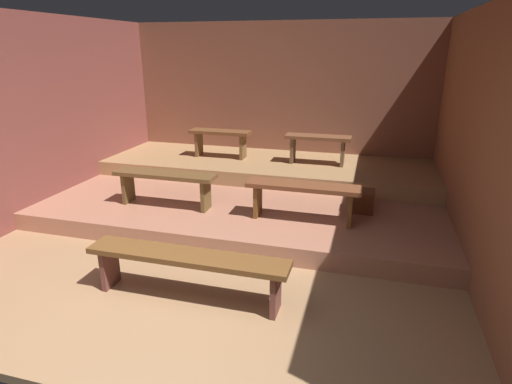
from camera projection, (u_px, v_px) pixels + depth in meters
ground at (234, 228)px, 5.54m from camera, size 6.14×5.95×0.08m
wall_back at (279, 101)px, 7.47m from camera, size 6.14×0.06×2.66m
wall_left at (47, 116)px, 5.78m from camera, size 0.06×5.95×2.66m
wall_right at (476, 137)px, 4.40m from camera, size 0.06×5.95×2.66m
platform_lower at (252, 197)px, 6.26m from camera, size 5.34×3.46×0.22m
platform_middle at (267, 167)px, 7.01m from camera, size 5.34×1.65×0.22m
bench_floor_center at (187, 262)px, 3.80m from camera, size 1.90×0.31×0.46m
bench_lower_left at (165, 180)px, 5.48m from camera, size 1.37×0.31×0.46m
bench_lower_right at (303, 192)px, 5.02m from camera, size 1.37×0.31×0.46m
bench_middle_left at (220, 137)px, 7.09m from camera, size 1.04×0.31×0.46m
bench_middle_right at (318, 143)px, 6.67m from camera, size 1.04×0.31×0.46m
wooden_crate_lower at (363, 201)px, 5.37m from camera, size 0.28×0.28×0.28m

